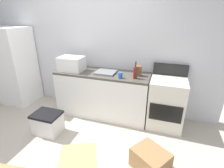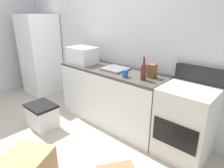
# 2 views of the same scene
# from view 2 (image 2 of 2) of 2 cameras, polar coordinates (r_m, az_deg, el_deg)

# --- Properties ---
(ground_plane) EXTENTS (6.00, 6.00, 0.00)m
(ground_plane) POSITION_cam_2_polar(r_m,az_deg,el_deg) (3.00, -20.98, -16.41)
(ground_plane) COLOR #B2A899
(wall_back) EXTENTS (5.00, 0.10, 2.60)m
(wall_back) POSITION_cam_2_polar(r_m,az_deg,el_deg) (3.41, 0.10, 13.02)
(wall_back) COLOR silver
(wall_back) RESTS_ON ground_plane
(kitchen_counter) EXTENTS (1.80, 0.60, 0.90)m
(kitchen_counter) POSITION_cam_2_polar(r_m,az_deg,el_deg) (3.19, -0.11, -3.38)
(kitchen_counter) COLOR white
(kitchen_counter) RESTS_ON ground_plane
(refrigerator) EXTENTS (0.68, 0.66, 1.68)m
(refrigerator) POSITION_cam_2_polar(r_m,az_deg,el_deg) (4.62, -19.95, 7.93)
(refrigerator) COLOR white
(refrigerator) RESTS_ON ground_plane
(stove_oven) EXTENTS (0.60, 0.61, 1.10)m
(stove_oven) POSITION_cam_2_polar(r_m,az_deg,el_deg) (2.62, 20.51, -9.98)
(stove_oven) COLOR silver
(stove_oven) RESTS_ON ground_plane
(microwave) EXTENTS (0.46, 0.34, 0.27)m
(microwave) POSITION_cam_2_polar(r_m,az_deg,el_deg) (3.39, -8.59, 8.21)
(microwave) COLOR white
(microwave) RESTS_ON kitchen_counter
(sink_basin) EXTENTS (0.36, 0.32, 0.03)m
(sink_basin) POSITION_cam_2_polar(r_m,az_deg,el_deg) (2.98, 0.86, 4.38)
(sink_basin) COLOR slate
(sink_basin) RESTS_ON kitchen_counter
(wine_bottle) EXTENTS (0.07, 0.07, 0.30)m
(wine_bottle) POSITION_cam_2_polar(r_m,az_deg,el_deg) (2.53, 9.08, 3.53)
(wine_bottle) COLOR #591E19
(wine_bottle) RESTS_ON kitchen_counter
(coffee_mug) EXTENTS (0.08, 0.08, 0.10)m
(coffee_mug) POSITION_cam_2_polar(r_m,az_deg,el_deg) (2.64, 3.80, 3.06)
(coffee_mug) COLOR #2659A5
(coffee_mug) RESTS_ON kitchen_counter
(knife_block) EXTENTS (0.10, 0.10, 0.18)m
(knife_block) POSITION_cam_2_polar(r_m,az_deg,el_deg) (2.66, 11.49, 3.73)
(knife_block) COLOR brown
(knife_block) RESTS_ON kitchen_counter
(storage_bin) EXTENTS (0.46, 0.36, 0.38)m
(storage_bin) POSITION_cam_2_polar(r_m,az_deg,el_deg) (3.32, -19.50, -8.57)
(storage_bin) COLOR silver
(storage_bin) RESTS_ON ground_plane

